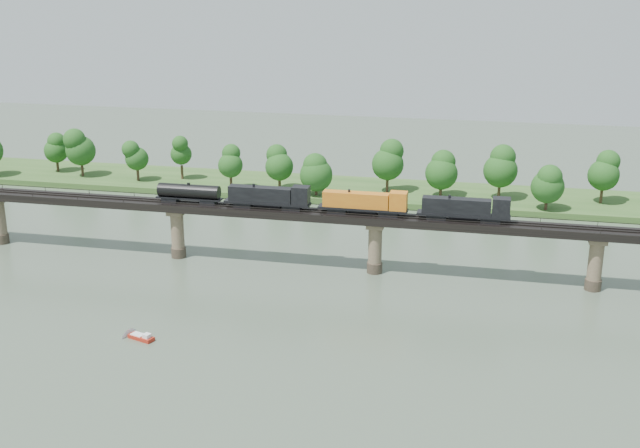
# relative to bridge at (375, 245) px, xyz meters

# --- Properties ---
(ground) EXTENTS (400.00, 400.00, 0.00)m
(ground) POSITION_rel_bridge_xyz_m (0.00, -30.00, -5.46)
(ground) COLOR #3B4A3A
(ground) RESTS_ON ground
(far_bank) EXTENTS (300.00, 24.00, 1.60)m
(far_bank) POSITION_rel_bridge_xyz_m (0.00, 55.00, -4.66)
(far_bank) COLOR #2E5020
(far_bank) RESTS_ON ground
(bridge) EXTENTS (236.00, 30.00, 11.50)m
(bridge) POSITION_rel_bridge_xyz_m (0.00, 0.00, 0.00)
(bridge) COLOR #473A2D
(bridge) RESTS_ON ground
(bridge_superstructure) EXTENTS (220.00, 4.90, 0.75)m
(bridge_superstructure) POSITION_rel_bridge_xyz_m (0.00, 0.00, 6.33)
(bridge_superstructure) COLOR black
(bridge_superstructure) RESTS_ON bridge
(far_treeline) EXTENTS (289.06, 17.54, 13.60)m
(far_treeline) POSITION_rel_bridge_xyz_m (-8.21, 50.52, 3.37)
(far_treeline) COLOR #382619
(far_treeline) RESTS_ON far_bank
(freight_train) EXTENTS (68.41, 2.67, 4.71)m
(freight_train) POSITION_rel_bridge_xyz_m (-8.54, -0.00, 8.29)
(freight_train) COLOR black
(freight_train) RESTS_ON bridge
(motorboat) EXTENTS (4.62, 2.86, 1.22)m
(motorboat) POSITION_rel_bridge_xyz_m (-31.17, -37.01, -5.04)
(motorboat) COLOR #9E2012
(motorboat) RESTS_ON ground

